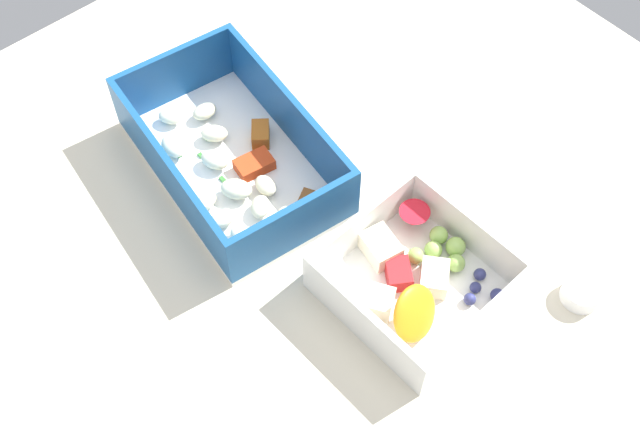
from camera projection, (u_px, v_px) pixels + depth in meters
The scene contains 4 objects.
table_surface at pixel (336, 246), 71.26cm from camera, with size 80.00×80.00×2.00cm, color beige.
pasta_container at pixel (233, 157), 72.96cm from camera, with size 22.89×15.54×6.39cm.
fruit_bowl at pixel (415, 278), 66.39cm from camera, with size 13.85×13.57×5.34cm.
paper_cup_liner at pixel (582, 292), 66.63cm from camera, with size 3.38×3.38×1.59cm, color white.
Camera 1 is at (27.19, -25.53, 61.80)cm, focal length 45.24 mm.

